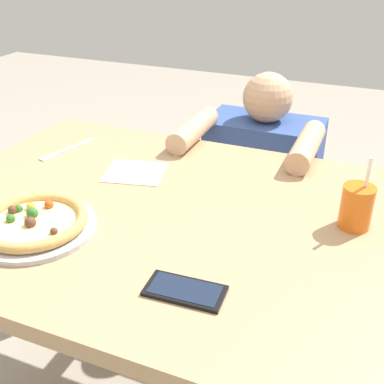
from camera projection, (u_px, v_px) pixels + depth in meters
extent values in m
cube|color=tan|center=(163.00, 216.00, 1.18)|extent=(1.21, 0.89, 0.04)
cylinder|color=#826748|center=(83.00, 226.00, 1.83)|extent=(0.07, 0.07, 0.71)
cylinder|color=#826748|center=(372.00, 297.00, 1.48)|extent=(0.07, 0.07, 0.71)
cylinder|color=#B7B7BC|center=(35.00, 228.00, 1.08)|extent=(0.28, 0.28, 0.01)
cylinder|color=#EFD68C|center=(34.00, 224.00, 1.08)|extent=(0.19, 0.19, 0.01)
torus|color=tan|center=(34.00, 221.00, 1.07)|extent=(0.24, 0.24, 0.02)
sphere|color=#2D6623|center=(19.00, 209.00, 1.11)|extent=(0.02, 0.02, 0.02)
sphere|color=#2D6623|center=(32.00, 213.00, 1.09)|extent=(0.03, 0.03, 0.03)
sphere|color=brown|center=(13.00, 210.00, 1.11)|extent=(0.02, 0.02, 0.02)
sphere|color=#BF4C19|center=(49.00, 205.00, 1.13)|extent=(0.02, 0.02, 0.02)
sphere|color=brown|center=(30.00, 222.00, 1.06)|extent=(0.03, 0.03, 0.03)
sphere|color=gold|center=(31.00, 206.00, 1.12)|extent=(0.02, 0.02, 0.02)
sphere|color=brown|center=(54.00, 231.00, 1.03)|extent=(0.02, 0.02, 0.02)
sphere|color=#2D6623|center=(11.00, 219.00, 1.07)|extent=(0.02, 0.02, 0.02)
cylinder|color=orange|center=(356.00, 207.00, 1.07)|extent=(0.07, 0.07, 0.10)
cylinder|color=white|center=(368.00, 175.00, 1.03)|extent=(0.01, 0.03, 0.09)
cube|color=white|center=(135.00, 172.00, 1.34)|extent=(0.19, 0.18, 0.00)
cube|color=silver|center=(73.00, 147.00, 1.50)|extent=(0.05, 0.16, 0.00)
cube|color=silver|center=(47.00, 158.00, 1.43)|extent=(0.03, 0.05, 0.00)
cube|color=black|center=(185.00, 291.00, 0.89)|extent=(0.15, 0.08, 0.01)
cube|color=#192338|center=(185.00, 289.00, 0.89)|extent=(0.14, 0.07, 0.00)
cylinder|color=#333847|center=(256.00, 247.00, 1.93)|extent=(0.32, 0.32, 0.45)
cube|color=#334C8C|center=(263.00, 161.00, 1.75)|extent=(0.40, 0.22, 0.31)
sphere|color=tan|center=(268.00, 98.00, 1.64)|extent=(0.17, 0.17, 0.17)
cylinder|color=tan|center=(193.00, 130.00, 1.54)|extent=(0.07, 0.28, 0.07)
cylinder|color=tan|center=(306.00, 146.00, 1.42)|extent=(0.07, 0.28, 0.07)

